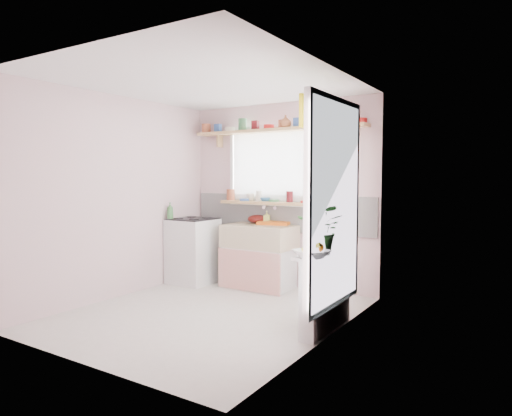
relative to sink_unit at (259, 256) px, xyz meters
The scene contains 19 objects.
room 1.31m from the sink_unit, 28.17° to the right, with size 3.20×3.20×3.20m.
sink_unit is the anchor object (origin of this frame).
cooker 0.98m from the sink_unit, 165.62° to the right, with size 0.58×0.58×0.93m.
radiator_ledge 1.82m from the sink_unit, 37.05° to the right, with size 0.22×0.95×0.78m.
windowsill 0.73m from the sink_unit, 90.00° to the left, with size 1.40×0.22×0.04m, color tan.
pine_shelf 1.70m from the sink_unit, 49.64° to the left, with size 2.52×0.24×0.04m, color tan.
shelf_crockery 1.77m from the sink_unit, 58.75° to the left, with size 2.47×0.11×0.12m.
sill_crockery 0.81m from the sink_unit, 104.89° to the left, with size 1.35×0.11×0.12m.
dish_tray 0.50m from the sink_unit, 59.75° to the left, with size 0.42×0.32×0.04m, color #DA5F13.
colander 0.55m from the sink_unit, 128.39° to the left, with size 0.26×0.26×0.12m, color #53100E.
jade_plant 2.04m from the sink_unit, 40.72° to the right, with size 0.43×0.37×0.47m, color #285E25.
fruit_bowl 2.14m from the sink_unit, 45.26° to the right, with size 0.31×0.31×0.08m, color white.
herb_pot 2.15m from the sink_unit, 45.26° to the right, with size 0.12×0.08×0.24m, color #2F6126.
soap_bottle_sink 0.55m from the sink_unit, 91.41° to the left, with size 0.08×0.08×0.18m, color #C4CB5A.
sill_cup 0.87m from the sink_unit, 139.48° to the left, with size 0.13×0.13×0.10m, color #EEE6CE.
sill_bowl 0.80m from the sink_unit, 101.99° to the left, with size 0.17×0.17×0.05m, color teal.
shelf_vase 1.82m from the sink_unit, 19.36° to the left, with size 0.15×0.15×0.16m, color #97522E.
cooker_bottle 1.39m from the sink_unit, 158.39° to the right, with size 0.09×0.09×0.23m, color #438745.
fruit 2.15m from the sink_unit, 45.03° to the right, with size 0.20×0.14×0.10m.
Camera 1 is at (3.06, -3.87, 1.51)m, focal length 32.00 mm.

